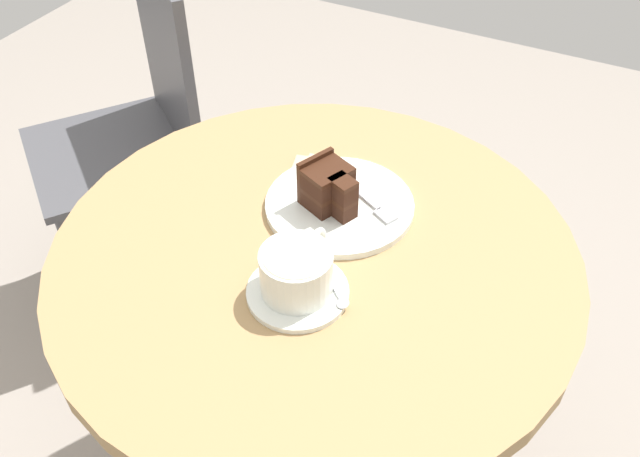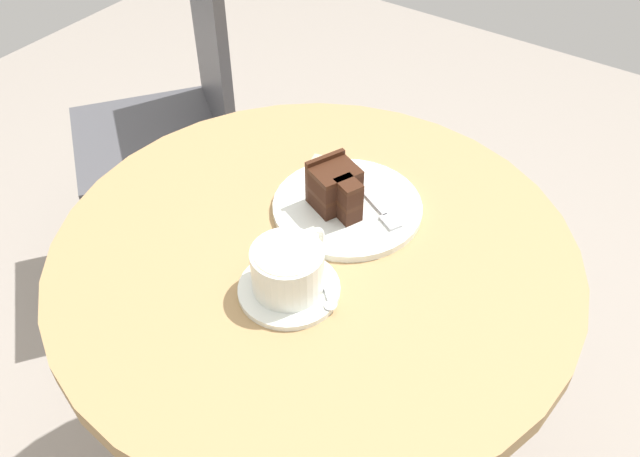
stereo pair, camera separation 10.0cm
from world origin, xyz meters
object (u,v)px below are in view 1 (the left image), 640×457
teaspoon (336,290)px  coffee_cup (297,270)px  cake_slice (329,187)px  saucer (298,292)px  fork (371,203)px  cake_plate (340,205)px  cafe_chair (140,119)px  napkin (329,183)px

teaspoon → coffee_cup: bearing=-117.8°
coffee_cup → cake_slice: bearing=12.7°
saucer → fork: (0.21, -0.02, 0.01)m
teaspoon → cake_plate: bearing=156.4°
cake_plate → coffee_cup: bearing=-172.2°
cake_slice → cafe_chair: cafe_chair is taller
saucer → teaspoon: teaspoon is taller
saucer → cake_plate: (0.19, 0.03, 0.00)m
napkin → saucer: bearing=-163.8°
coffee_cup → cake_plate: size_ratio=0.57×
saucer → fork: fork is taller
napkin → cafe_chair: 0.70m
napkin → cafe_chair: cafe_chair is taller
coffee_cup → cake_slice: cake_slice is taller
cafe_chair → cake_plate: bearing=14.0°
cake_plate → napkin: cake_plate is taller
napkin → cake_slice: bearing=-154.9°
coffee_cup → cafe_chair: size_ratio=0.16×
coffee_cup → cafe_chair: 0.88m
saucer → napkin: bearing=16.2°
fork → teaspoon: bearing=-53.8°
coffee_cup → cafe_chair: bearing=55.8°
saucer → teaspoon: size_ratio=1.92×
cake_plate → cake_slice: (-0.01, 0.01, 0.04)m
cake_slice → cafe_chair: bearing=65.8°
teaspoon → napkin: bearing=160.7°
cake_plate → cake_slice: size_ratio=2.36×
saucer → cafe_chair: (0.48, 0.70, -0.20)m
cake_slice → saucer: bearing=-166.9°
coffee_cup → napkin: bearing=16.0°
teaspoon → cake_plate: 0.19m
fork → saucer: bearing=-67.9°
coffee_cup → teaspoon: bearing=-70.0°
saucer → coffee_cup: bearing=30.7°
saucer → cake_plate: size_ratio=0.61×
coffee_cup → cafe_chair: (0.47, 0.70, -0.24)m
cafe_chair → cake_slice: bearing=12.6°
cake_slice → fork: cake_slice is taller
teaspoon → cake_slice: cake_slice is taller
teaspoon → fork: bearing=141.1°
cafe_chair → teaspoon: bearing=5.6°
cake_plate → cafe_chair: cafe_chair is taller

